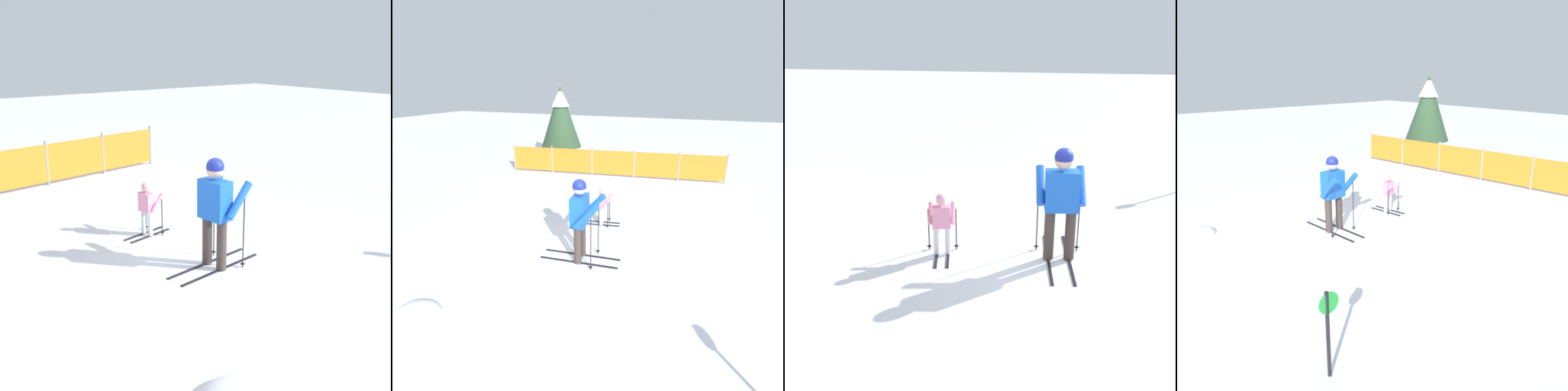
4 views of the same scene
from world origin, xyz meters
TOP-DOWN VIEW (x-y plane):
  - ground_plane at (0.00, 0.00)m, footprint 60.00×60.00m
  - skier_adult at (0.18, 0.23)m, footprint 1.74×0.81m
  - skier_child at (0.05, 2.09)m, footprint 1.00×0.51m
  - safety_fence at (-0.97, 6.52)m, footprint 8.60×1.22m
  - conifer_far at (-4.02, 8.14)m, footprint 1.89×1.89m
  - trail_marker at (3.92, -2.47)m, footprint 0.05×0.28m
  - snow_mound at (-1.70, -2.36)m, footprint 0.86×0.73m

SIDE VIEW (x-z plane):
  - ground_plane at x=0.00m, z-range 0.00..0.00m
  - snow_mound at x=-1.70m, z-range -0.17..0.17m
  - safety_fence at x=-0.97m, z-range 0.00..1.16m
  - skier_child at x=0.05m, z-range 0.08..1.12m
  - trail_marker at x=3.92m, z-range 0.15..1.36m
  - skier_adult at x=0.18m, z-range 0.17..1.99m
  - conifer_far at x=-4.02m, z-range 0.42..3.93m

